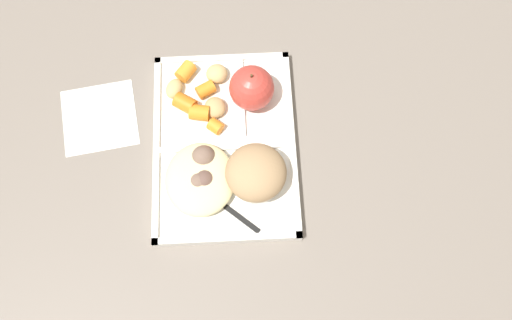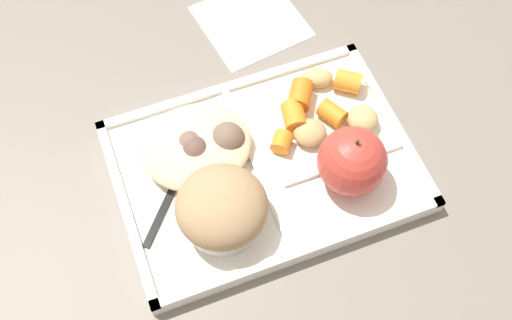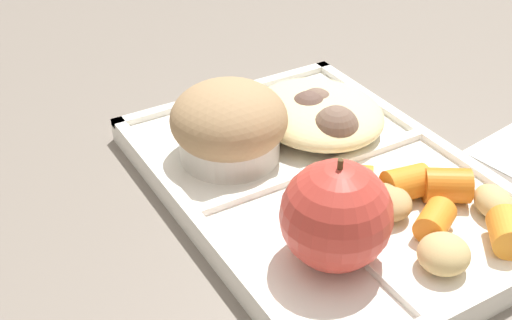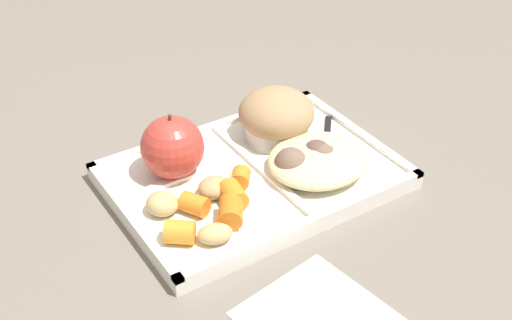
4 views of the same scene
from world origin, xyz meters
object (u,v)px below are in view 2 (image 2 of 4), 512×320
object	(u,v)px
green_apple	(352,161)
lunch_tray	(264,167)
plastic_fork	(178,178)
bran_muffin	(222,209)

from	to	relation	value
green_apple	lunch_tray	bearing A→B (deg)	-31.47
lunch_tray	plastic_fork	size ratio (longest dim) A/B	2.69
plastic_fork	lunch_tray	bearing A→B (deg)	170.30
plastic_fork	bran_muffin	bearing A→B (deg)	114.80
lunch_tray	plastic_fork	bearing A→B (deg)	-9.70
bran_muffin	plastic_fork	bearing A→B (deg)	-65.20
green_apple	bran_muffin	bearing A→B (deg)	-0.00
lunch_tray	green_apple	size ratio (longest dim) A/B	4.05
green_apple	plastic_fork	distance (m)	0.19
green_apple	plastic_fork	bearing A→B (deg)	-20.35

